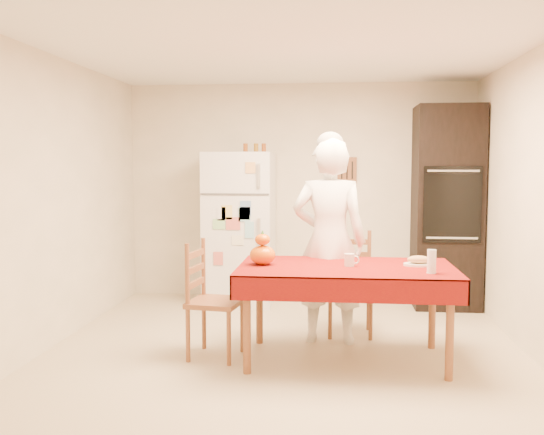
# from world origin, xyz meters

# --- Properties ---
(floor) EXTENTS (4.50, 4.50, 0.00)m
(floor) POSITION_xyz_m (0.00, 0.00, 0.00)
(floor) COLOR #C5B68E
(floor) RESTS_ON ground
(room_shell) EXTENTS (4.02, 4.52, 2.51)m
(room_shell) POSITION_xyz_m (0.00, 0.00, 1.62)
(room_shell) COLOR beige
(room_shell) RESTS_ON ground
(refrigerator) EXTENTS (0.75, 0.74, 1.70)m
(refrigerator) POSITION_xyz_m (-0.65, 1.88, 0.85)
(refrigerator) COLOR white
(refrigerator) RESTS_ON floor
(oven_cabinet) EXTENTS (0.70, 0.62, 2.20)m
(oven_cabinet) POSITION_xyz_m (1.63, 1.93, 1.10)
(oven_cabinet) COLOR black
(oven_cabinet) RESTS_ON floor
(dining_table) EXTENTS (1.70, 1.00, 0.76)m
(dining_table) POSITION_xyz_m (0.50, -0.05, 0.69)
(dining_table) COLOR brown
(dining_table) RESTS_ON floor
(chair_far) EXTENTS (0.42, 0.40, 0.95)m
(chair_far) POSITION_xyz_m (0.55, 0.76, 0.51)
(chair_far) COLOR brown
(chair_far) RESTS_ON floor
(chair_left) EXTENTS (0.46, 0.47, 0.95)m
(chair_left) POSITION_xyz_m (-0.61, -0.06, 0.51)
(chair_left) COLOR brown
(chair_left) RESTS_ON floor
(seated_woman) EXTENTS (0.68, 0.47, 1.79)m
(seated_woman) POSITION_xyz_m (0.36, 0.46, 0.89)
(seated_woman) COLOR white
(seated_woman) RESTS_ON floor
(coffee_mug) EXTENTS (0.08, 0.08, 0.10)m
(coffee_mug) POSITION_xyz_m (0.53, -0.05, 0.81)
(coffee_mug) COLOR white
(coffee_mug) RESTS_ON dining_table
(pumpkin_lower) EXTENTS (0.21, 0.21, 0.16)m
(pumpkin_lower) POSITION_xyz_m (-0.17, -0.05, 0.84)
(pumpkin_lower) COLOR #C63D04
(pumpkin_lower) RESTS_ON dining_table
(pumpkin_upper) EXTENTS (0.12, 0.12, 0.09)m
(pumpkin_upper) POSITION_xyz_m (-0.17, -0.05, 0.96)
(pumpkin_upper) COLOR red
(pumpkin_upper) RESTS_ON pumpkin_lower
(wine_glass) EXTENTS (0.07, 0.07, 0.18)m
(wine_glass) POSITION_xyz_m (1.12, -0.30, 0.85)
(wine_glass) COLOR white
(wine_glass) RESTS_ON dining_table
(bread_plate) EXTENTS (0.24, 0.24, 0.02)m
(bread_plate) POSITION_xyz_m (1.07, 0.03, 0.77)
(bread_plate) COLOR white
(bread_plate) RESTS_ON dining_table
(bread_loaf) EXTENTS (0.18, 0.10, 0.06)m
(bread_loaf) POSITION_xyz_m (1.07, 0.03, 0.81)
(bread_loaf) COLOR #996E4B
(bread_loaf) RESTS_ON bread_plate
(spice_jar_left) EXTENTS (0.05, 0.05, 0.10)m
(spice_jar_left) POSITION_xyz_m (-0.59, 1.93, 1.75)
(spice_jar_left) COLOR #914A1A
(spice_jar_left) RESTS_ON refrigerator
(spice_jar_mid) EXTENTS (0.05, 0.05, 0.10)m
(spice_jar_mid) POSITION_xyz_m (-0.47, 1.93, 1.75)
(spice_jar_mid) COLOR #92621A
(spice_jar_mid) RESTS_ON refrigerator
(spice_jar_right) EXTENTS (0.05, 0.05, 0.10)m
(spice_jar_right) POSITION_xyz_m (-0.38, 1.93, 1.75)
(spice_jar_right) COLOR brown
(spice_jar_right) RESTS_ON refrigerator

